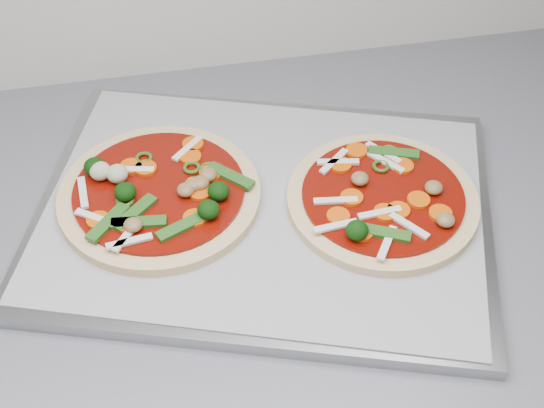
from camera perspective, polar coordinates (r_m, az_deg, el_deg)
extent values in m
cube|color=#939398|center=(0.85, -0.60, -0.47)|extent=(0.59, 0.50, 0.02)
cube|color=#A3A2A7|center=(0.84, -0.61, -0.04)|extent=(0.56, 0.48, 0.00)
cylinder|color=#DEBE8B|center=(0.85, -8.45, 0.66)|extent=(0.31, 0.31, 0.01)
cylinder|color=#730200|center=(0.84, -8.51, 1.05)|extent=(0.26, 0.26, 0.00)
cylinder|color=#EA4600|center=(0.81, -10.89, -1.47)|extent=(0.03, 0.03, 0.00)
cube|color=#2D611F|center=(0.84, -3.14, 2.12)|extent=(0.05, 0.05, 0.00)
torus|color=#305216|center=(0.83, -11.02, 0.25)|extent=(0.03, 0.03, 0.00)
ellipsoid|color=olive|center=(0.80, -10.42, -1.57)|extent=(0.03, 0.03, 0.01)
cube|color=silver|center=(0.85, -14.04, 0.84)|extent=(0.01, 0.05, 0.00)
cylinder|color=#EA4600|center=(0.87, -6.16, 3.55)|extent=(0.03, 0.03, 0.00)
ellipsoid|color=olive|center=(0.83, -5.41, 1.60)|extent=(0.03, 0.03, 0.01)
cylinder|color=#EA4600|center=(0.85, -4.68, 2.30)|extent=(0.03, 0.03, 0.00)
ellipsoid|color=black|center=(0.83, -11.00, 0.90)|extent=(0.03, 0.03, 0.02)
torus|color=#305216|center=(0.88, -9.62, 3.43)|extent=(0.03, 0.03, 0.00)
cube|color=silver|center=(0.82, -13.15, -1.03)|extent=(0.04, 0.03, 0.00)
cube|color=#2D611F|center=(0.81, -10.00, -1.38)|extent=(0.06, 0.02, 0.00)
torus|color=#305216|center=(0.86, -4.80, 2.68)|extent=(0.03, 0.03, 0.00)
cube|color=#2D611F|center=(0.80, -6.76, -1.68)|extent=(0.06, 0.04, 0.00)
ellipsoid|color=olive|center=(0.83, -5.93, 1.50)|extent=(0.03, 0.03, 0.01)
ellipsoid|color=olive|center=(0.84, -4.82, 2.21)|extent=(0.03, 0.03, 0.01)
cube|color=#2D611F|center=(0.82, -10.30, -0.64)|extent=(0.05, 0.05, 0.00)
ellipsoid|color=beige|center=(0.86, -12.81, 2.44)|extent=(0.03, 0.03, 0.02)
ellipsoid|color=black|center=(0.82, -4.06, 0.97)|extent=(0.03, 0.03, 0.02)
cylinder|color=#EA4600|center=(0.86, -9.48, 2.67)|extent=(0.04, 0.04, 0.00)
cube|color=#2D611F|center=(0.81, -12.25, -1.36)|extent=(0.05, 0.05, 0.00)
ellipsoid|color=black|center=(0.87, -13.22, 2.75)|extent=(0.03, 0.03, 0.02)
cube|color=silver|center=(0.79, -10.70, -2.80)|extent=(0.05, 0.01, 0.00)
cube|color=silver|center=(0.80, -10.85, -2.31)|extent=(0.03, 0.04, 0.00)
cylinder|color=#EA4600|center=(0.89, -5.97, 4.50)|extent=(0.03, 0.03, 0.00)
torus|color=#305216|center=(0.86, -6.06, 2.73)|extent=(0.02, 0.02, 0.00)
cube|color=silver|center=(0.88, -6.37, 4.18)|extent=(0.04, 0.04, 0.00)
ellipsoid|color=olive|center=(0.83, -6.51, 1.06)|extent=(0.02, 0.02, 0.01)
cylinder|color=#EA4600|center=(0.80, -5.85, -1.05)|extent=(0.03, 0.03, 0.00)
cylinder|color=#EA4600|center=(0.82, -12.95, -1.20)|extent=(0.03, 0.03, 0.00)
cube|color=silver|center=(0.86, -10.46, 2.56)|extent=(0.05, 0.02, 0.00)
ellipsoid|color=beige|center=(0.85, -11.57, 2.25)|extent=(0.02, 0.02, 0.02)
cylinder|color=#EA4600|center=(0.87, -10.57, 2.80)|extent=(0.03, 0.03, 0.00)
ellipsoid|color=black|center=(0.80, -4.81, -0.43)|extent=(0.03, 0.03, 0.02)
cylinder|color=#EA4600|center=(0.83, -5.44, 0.90)|extent=(0.03, 0.03, 0.00)
cylinder|color=#DEBE8B|center=(0.84, 8.31, 0.29)|extent=(0.30, 0.30, 0.01)
cylinder|color=#730200|center=(0.84, 8.36, 0.66)|extent=(0.25, 0.25, 0.00)
ellipsoid|color=olive|center=(0.84, 6.64, 1.91)|extent=(0.03, 0.03, 0.01)
ellipsoid|color=black|center=(0.78, 6.43, -1.98)|extent=(0.03, 0.03, 0.02)
cube|color=silver|center=(0.80, 10.29, -1.63)|extent=(0.03, 0.04, 0.00)
cube|color=silver|center=(0.81, 8.11, -0.67)|extent=(0.05, 0.01, 0.00)
ellipsoid|color=olive|center=(0.84, 12.08, 1.21)|extent=(0.03, 0.03, 0.01)
cylinder|color=#EA4600|center=(0.82, 12.56, -0.70)|extent=(0.03, 0.03, 0.00)
cube|color=silver|center=(0.87, 8.57, 3.14)|extent=(0.04, 0.04, 0.00)
cube|color=silver|center=(0.78, 8.64, -2.93)|extent=(0.03, 0.04, 0.00)
cylinder|color=#EA4600|center=(0.81, 8.51, -0.64)|extent=(0.03, 0.03, 0.00)
cylinder|color=#EA4600|center=(0.86, 5.18, 2.95)|extent=(0.03, 0.03, 0.00)
cube|color=silver|center=(0.86, 4.99, 3.17)|extent=(0.05, 0.02, 0.00)
cylinder|color=#EA4600|center=(0.81, 5.02, -0.92)|extent=(0.04, 0.04, 0.00)
cylinder|color=#EA4600|center=(0.88, 6.39, 4.01)|extent=(0.03, 0.03, 0.00)
torus|color=#305216|center=(0.89, 8.83, 3.95)|extent=(0.03, 0.03, 0.00)
cube|color=silver|center=(0.82, 4.82, 0.26)|extent=(0.05, 0.01, 0.00)
cube|color=#2D611F|center=(0.79, 8.36, -2.15)|extent=(0.06, 0.04, 0.00)
cylinder|color=#EA4600|center=(0.79, 6.76, -2.12)|extent=(0.03, 0.03, 0.00)
cube|color=silver|center=(0.87, 4.69, 3.22)|extent=(0.04, 0.04, 0.00)
cylinder|color=#EA4600|center=(0.87, 9.81, 2.85)|extent=(0.03, 0.03, 0.00)
cube|color=silver|center=(0.79, 4.80, -1.67)|extent=(0.05, 0.01, 0.00)
ellipsoid|color=olive|center=(0.81, 12.94, -1.17)|extent=(0.03, 0.03, 0.01)
cube|color=silver|center=(0.88, 8.38, 3.83)|extent=(0.03, 0.04, 0.00)
cube|color=#2D611F|center=(0.88, 9.15, 3.82)|extent=(0.06, 0.03, 0.00)
cylinder|color=#EA4600|center=(0.82, 9.50, -0.48)|extent=(0.04, 0.04, 0.00)
cylinder|color=#EA4600|center=(0.83, 10.98, 0.30)|extent=(0.03, 0.03, 0.00)
cylinder|color=#EA4600|center=(0.83, 6.02, 0.48)|extent=(0.03, 0.03, 0.00)
torus|color=#305216|center=(0.87, 8.20, 2.83)|extent=(0.03, 0.03, 0.00)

